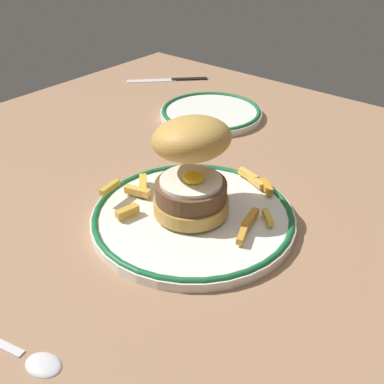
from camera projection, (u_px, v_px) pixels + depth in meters
ground_plane at (197, 236)px, 61.68cm from camera, size 112.42×106.57×4.00cm
dinner_plate at (192, 217)px, 60.35cm from camera, size 25.85×25.85×1.60cm
burger at (191, 164)px, 57.88cm from camera, size 13.00×12.66×12.56cm
fries_pile at (200, 195)px, 62.44cm from camera, size 20.25×19.62×2.19cm
side_plate at (211, 113)px, 89.04cm from camera, size 18.94×18.94×1.60cm
knife at (174, 79)px, 106.86cm from camera, size 13.78×13.79×0.70cm
spoon at (30, 356)px, 42.81cm from camera, size 13.35×4.61×0.90cm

